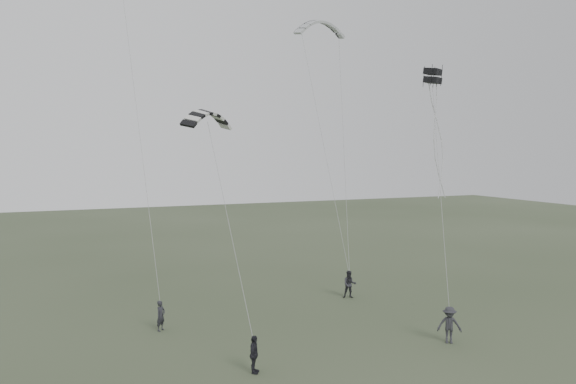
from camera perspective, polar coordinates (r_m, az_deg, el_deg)
name	(u,v)px	position (r m, az deg, el deg)	size (l,w,h in m)	color
ground	(320,349)	(26.68, 3.23, -15.59)	(140.00, 140.00, 0.00)	#34412A
flyer_left	(161,316)	(29.55, -12.80, -12.16)	(0.56, 0.37, 1.53)	black
flyer_right	(350,284)	(35.17, 6.28, -9.31)	(0.82, 0.64, 1.69)	#26252A
flyer_center	(254,354)	(23.73, -3.47, -16.15)	(0.91, 0.38, 1.55)	black
flyer_far	(449,325)	(28.11, 16.07, -12.84)	(1.12, 0.65, 1.74)	#28282D
kite_pale_large	(321,22)	(41.45, 3.32, 16.88)	(3.77, 0.85, 1.56)	#A5A8AA
kite_striped	(207,112)	(30.14, -8.19, 8.02)	(3.29, 0.82, 1.27)	black
kite_box	(433,76)	(30.97, 14.48, 11.35)	(0.75, 0.75, 0.76)	black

